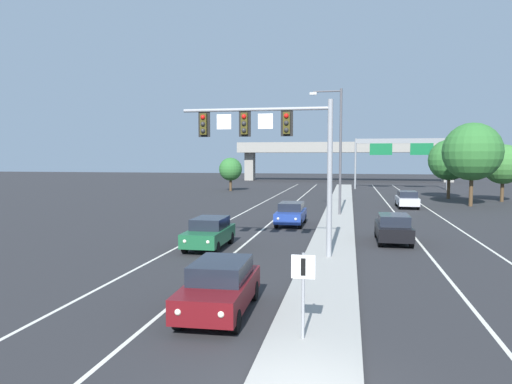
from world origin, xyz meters
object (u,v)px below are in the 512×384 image
Objects in this scene: car_receding_black at (393,228)px; tree_far_right_c at (503,164)px; median_sign_post at (303,283)px; overhead_signal_mast at (276,141)px; tree_far_right_b at (472,152)px; car_oncoming_green at (209,232)px; car_oncoming_blue at (291,213)px; tree_far_left_b at (231,169)px; tree_far_right_a at (449,160)px; street_lamp_median at (338,144)px; highway_sign_gantry at (401,147)px; car_oncoming_darkred at (220,286)px; car_receding_silver at (407,199)px.

tree_far_right_c is at bearing 63.84° from car_receding_black.
tree_far_right_c is at bearing 68.38° from median_sign_post.
tree_far_right_b reaches higher than overhead_signal_mast.
tree_far_right_c is at bearing 52.26° from tree_far_right_b.
median_sign_post is at bearing -63.33° from car_oncoming_green.
median_sign_post is 21.43m from car_oncoming_blue.
tree_far_left_b is at bearing 105.94° from median_sign_post.
car_oncoming_blue is at bearing 93.19° from overhead_signal_mast.
tree_far_right_b is 1.32× the size of tree_far_right_c.
tree_far_right_c is (23.13, 31.11, 3.16)m from car_oncoming_green.
tree_far_right_a is at bearing -15.32° from tree_far_left_b.
highway_sign_gantry is (8.30, 34.06, 0.37)m from street_lamp_median.
car_oncoming_darkred is at bearing 143.77° from median_sign_post.
tree_far_right_a is (-0.40, 8.65, -0.84)m from tree_far_right_b.
tree_far_right_c reaches higher than car_oncoming_green.
car_oncoming_darkred is (-2.71, 1.99, -0.77)m from median_sign_post.
car_oncoming_blue is at bearing -105.84° from highway_sign_gantry.
car_oncoming_darkred is 0.74× the size of tree_far_right_c.
car_oncoming_blue is 34.72m from tree_far_left_b.
overhead_signal_mast is 9.48m from car_oncoming_darkred.
overhead_signal_mast is 3.27× the size of median_sign_post.
car_receding_black is 31.91m from tree_far_right_a.
median_sign_post is 0.27× the size of tree_far_right_b.
car_receding_black is 0.96× the size of tree_far_left_b.
car_oncoming_green is at bearing -106.45° from highway_sign_gantry.
overhead_signal_mast is at bearing 86.73° from car_oncoming_darkred.
car_oncoming_green is 0.74× the size of tree_far_right_c.
car_oncoming_darkred is (-2.87, -25.06, -4.97)m from street_lamp_median.
car_oncoming_green is 1.00× the size of car_receding_black.
median_sign_post is 0.33× the size of tree_far_right_a.
tree_far_right_b is at bearing 66.54° from car_oncoming_darkred.
car_receding_silver is 0.56× the size of tree_far_right_b.
street_lamp_median is 2.24× the size of car_receding_silver.
car_receding_silver is at bearing -117.14° from tree_far_right_a.
tree_far_right_c reaches higher than car_receding_silver.
tree_far_right_b is (15.36, 35.38, 4.43)m from car_oncoming_darkred.
tree_far_right_a is (14.49, 35.79, -1.08)m from overhead_signal_mast.
tree_far_right_c is (19.34, 32.90, -1.51)m from overhead_signal_mast.
tree_far_right_c is at bearing 53.37° from car_oncoming_green.
car_oncoming_darkred is 0.34× the size of highway_sign_gantry.
highway_sign_gantry reaches higher than overhead_signal_mast.
tree_far_left_b is (-13.05, 43.34, -2.45)m from overhead_signal_mast.
car_oncoming_darkred is 0.97× the size of tree_far_left_b.
car_oncoming_blue is (3.18, 9.21, 0.00)m from car_oncoming_green.
street_lamp_median is at bearing 89.67° from median_sign_post.
tree_far_right_c is 5.66m from tree_far_right_a.
tree_far_right_a reaches higher than car_oncoming_green.
car_oncoming_green is (-6.19, -15.04, -4.97)m from street_lamp_median.
car_oncoming_green is at bearing -118.26° from tree_far_right_a.
tree_far_left_b reaches higher than car_oncoming_green.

